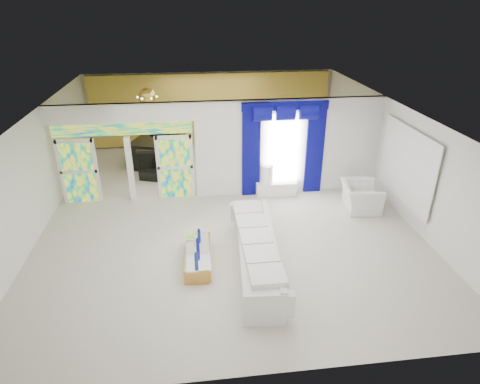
{
  "coord_description": "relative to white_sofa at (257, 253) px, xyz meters",
  "views": [
    {
      "loc": [
        -0.89,
        -10.76,
        5.74
      ],
      "look_at": [
        0.3,
        -1.2,
        1.1
      ],
      "focal_mm": 30.61,
      "sensor_mm": 36.0,
      "label": 1
    }
  ],
  "objects": [
    {
      "name": "coffee_table",
      "position": [
        -1.35,
        0.3,
        -0.19
      ],
      "size": [
        0.67,
        1.68,
        0.36
      ],
      "primitive_type": "cube",
      "rotation": [
        0.0,
        0.0,
        -0.08
      ],
      "color": "#BC873B",
      "rests_on": "ground"
    },
    {
      "name": "stained_transom",
      "position": [
        -3.32,
        3.98,
        1.88
      ],
      "size": [
        4.0,
        0.05,
        0.35
      ],
      "primitive_type": "cube",
      "color": "#994C3F",
      "rests_on": "dividing_header"
    },
    {
      "name": "stained_panel_left",
      "position": [
        -4.74,
        3.98,
        0.63
      ],
      "size": [
        0.95,
        0.04,
        2.0
      ],
      "primitive_type": "cube",
      "color": "#994C3F",
      "rests_on": "ground"
    },
    {
      "name": "table_lamp",
      "position": [
        0.92,
        3.74,
        0.34
      ],
      "size": [
        0.36,
        0.36,
        0.58
      ],
      "primitive_type": "cylinder",
      "color": "white",
      "rests_on": "console_table"
    },
    {
      "name": "tv_console",
      "position": [
        -5.06,
        6.44,
        -0.01
      ],
      "size": [
        0.57,
        0.53,
        0.72
      ],
      "primitive_type": "cube",
      "rotation": [
        0.0,
        0.0,
        0.17
      ],
      "color": "tan",
      "rests_on": "ground"
    },
    {
      "name": "decanters",
      "position": [
        -1.36,
        0.32,
        0.1
      ],
      "size": [
        0.18,
        1.19,
        0.29
      ],
      "color": "navy",
      "rests_on": "coffee_table"
    },
    {
      "name": "armchair",
      "position": [
        3.51,
        2.49,
        0.02
      ],
      "size": [
        1.2,
        1.33,
        0.78
      ],
      "primitive_type": "imported",
      "rotation": [
        0.0,
        0.0,
        1.44
      ],
      "color": "silver",
      "rests_on": "ground"
    },
    {
      "name": "piano_bench",
      "position": [
        -2.69,
        5.38,
        -0.21
      ],
      "size": [
        1.05,
        0.67,
        0.33
      ],
      "primitive_type": "cube",
      "rotation": [
        0.0,
        0.0,
        -0.32
      ],
      "color": "black",
      "rests_on": "ground"
    },
    {
      "name": "white_sofa",
      "position": [
        0.0,
        0.0,
        0.0
      ],
      "size": [
        1.13,
        3.94,
        0.74
      ],
      "primitive_type": "cube",
      "rotation": [
        0.0,
        0.0,
        -0.08
      ],
      "color": "silver",
      "rests_on": "ground"
    },
    {
      "name": "chandelier",
      "position": [
        -2.77,
        6.38,
        2.28
      ],
      "size": [
        0.6,
        0.6,
        0.6
      ],
      "primitive_type": "sphere",
      "color": "gold",
      "rests_on": "ceiling"
    },
    {
      "name": "grand_piano",
      "position": [
        -2.69,
        6.98,
        0.11
      ],
      "size": [
        1.98,
        2.27,
        0.96
      ],
      "primitive_type": "cube",
      "rotation": [
        0.0,
        0.0,
        -0.32
      ],
      "color": "black",
      "rests_on": "ground"
    },
    {
      "name": "dividing_header",
      "position": [
        -3.32,
        3.98,
        2.36
      ],
      "size": [
        4.3,
        0.18,
        0.55
      ],
      "primitive_type": "cube",
      "color": "white",
      "rests_on": "dividing_wall"
    },
    {
      "name": "wall_mirror",
      "position": [
        4.47,
        1.98,
        1.18
      ],
      "size": [
        0.04,
        2.7,
        1.9
      ],
      "primitive_type": "cube",
      "color": "white",
      "rests_on": "ground"
    },
    {
      "name": "gold_curtains",
      "position": [
        -0.47,
        8.88,
        1.13
      ],
      "size": [
        9.7,
        0.12,
        2.9
      ],
      "primitive_type": "cube",
      "color": "gold",
      "rests_on": "ground"
    },
    {
      "name": "blue_drape_right",
      "position": [
        2.43,
        3.85,
        1.03
      ],
      "size": [
        0.55,
        0.1,
        2.8
      ],
      "primitive_type": "cube",
      "color": "#050346",
      "rests_on": "ground"
    },
    {
      "name": "blue_drape_left",
      "position": [
        0.43,
        3.85,
        1.03
      ],
      "size": [
        0.55,
        0.1,
        2.8
      ],
      "primitive_type": "cube",
      "color": "#050346",
      "rests_on": "ground"
    },
    {
      "name": "window_pane",
      "position": [
        1.43,
        3.88,
        1.08
      ],
      "size": [
        1.0,
        0.02,
        2.3
      ],
      "primitive_type": "cube",
      "color": "white",
      "rests_on": "dividing_wall"
    },
    {
      "name": "dividing_wall",
      "position": [
        1.68,
        3.98,
        1.13
      ],
      "size": [
        5.7,
        0.18,
        3.0
      ],
      "primitive_type": "cube",
      "color": "white",
      "rests_on": "ground"
    },
    {
      "name": "blue_pelmet",
      "position": [
        1.43,
        3.85,
        2.45
      ],
      "size": [
        2.6,
        0.12,
        0.25
      ],
      "primitive_type": "cube",
      "color": "#050346",
      "rests_on": "dividing_wall"
    },
    {
      "name": "console_table",
      "position": [
        1.22,
        3.74,
        -0.16
      ],
      "size": [
        1.28,
        0.44,
        0.42
      ],
      "primitive_type": "cube",
      "rotation": [
        0.0,
        0.0,
        -0.03
      ],
      "color": "white",
      "rests_on": "ground"
    },
    {
      "name": "stained_panel_right",
      "position": [
        -1.89,
        3.98,
        0.63
      ],
      "size": [
        0.95,
        0.04,
        2.0
      ],
      "primitive_type": "cube",
      "color": "#994C3F",
      "rests_on": "ground"
    },
    {
      "name": "floor",
      "position": [
        -0.47,
        2.98,
        -0.37
      ],
      "size": [
        12.0,
        12.0,
        0.0
      ],
      "primitive_type": "plane",
      "color": "#B7AF9E",
      "rests_on": "ground"
    }
  ]
}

